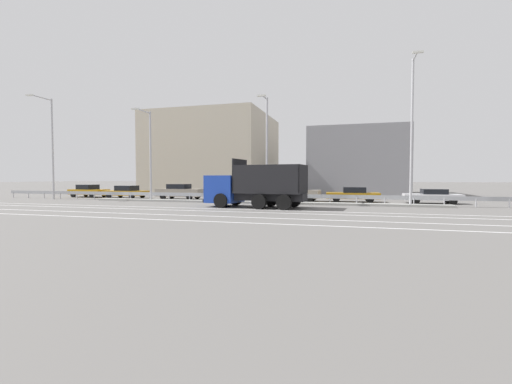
{
  "coord_description": "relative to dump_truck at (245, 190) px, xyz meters",
  "views": [
    {
      "loc": [
        8.08,
        -25.65,
        2.16
      ],
      "look_at": [
        0.8,
        0.09,
        1.04
      ],
      "focal_mm": 24.0,
      "sensor_mm": 36.0,
      "label": 1
    }
  ],
  "objects": [
    {
      "name": "parked_car_1",
      "position": [
        -15.44,
        7.11,
        -0.57
      ],
      "size": [
        4.62,
        2.06,
        1.33
      ],
      "rotation": [
        0.0,
        0.0,
        1.54
      ],
      "color": "#B27A14",
      "rests_on": "ground_plane"
    },
    {
      "name": "lane_strip_3",
      "position": [
        0.91,
        -8.43,
        -1.24
      ],
      "size": [
        55.3,
        0.16,
        0.01
      ],
      "primitive_type": "cube",
      "color": "silver",
      "rests_on": "ground_plane"
    },
    {
      "name": "background_building_1",
      "position": [
        8.17,
        25.09,
        3.03
      ],
      "size": [
        12.21,
        13.05,
        8.55
      ],
      "primitive_type": "cube",
      "color": "gray",
      "rests_on": "ground_plane"
    },
    {
      "name": "parked_car_0",
      "position": [
        -20.66,
        7.57,
        -0.54
      ],
      "size": [
        4.32,
        2.13,
        1.4
      ],
      "rotation": [
        0.0,
        0.0,
        -1.63
      ],
      "color": "#B27A14",
      "rests_on": "ground_plane"
    },
    {
      "name": "street_lamp_1",
      "position": [
        -10.28,
        3.58,
        3.39
      ],
      "size": [
        0.71,
        2.66,
        8.2
      ],
      "color": "#ADADB2",
      "rests_on": "ground_plane"
    },
    {
      "name": "lane_strip_0",
      "position": [
        0.91,
        -1.89,
        -1.24
      ],
      "size": [
        55.3,
        0.16,
        0.01
      ],
      "primitive_type": "cube",
      "color": "silver",
      "rests_on": "ground_plane"
    },
    {
      "name": "parked_car_4",
      "position": [
        2.81,
        7.57,
        -0.45
      ],
      "size": [
        4.01,
        2.13,
        1.61
      ],
      "rotation": [
        0.0,
        0.0,
        -1.64
      ],
      "color": "gray",
      "rests_on": "ground_plane"
    },
    {
      "name": "street_lamp_0",
      "position": [
        -21.35,
        3.43,
        4.32
      ],
      "size": [
        0.71,
        2.73,
        10.02
      ],
      "color": "#ADADB2",
      "rests_on": "ground_plane"
    },
    {
      "name": "median_island",
      "position": [
        -0.44,
        3.73,
        -1.15
      ],
      "size": [
        30.41,
        1.1,
        0.18
      ],
      "primitive_type": "cube",
      "color": "gray",
      "rests_on": "ground_plane"
    },
    {
      "name": "lane_strip_1",
      "position": [
        0.91,
        -3.56,
        -1.24
      ],
      "size": [
        55.3,
        0.16,
        0.01
      ],
      "primitive_type": "cube",
      "color": "silver",
      "rests_on": "ground_plane"
    },
    {
      "name": "median_guardrail",
      "position": [
        -0.44,
        4.54,
        -0.67
      ],
      "size": [
        55.3,
        0.09,
        0.78
      ],
      "color": "#9EA0A5",
      "rests_on": "ground_plane"
    },
    {
      "name": "street_lamp_2",
      "position": [
        0.76,
        3.61,
        3.59
      ],
      "size": [
        0.7,
        1.86,
        8.78
      ],
      "color": "#ADADB2",
      "rests_on": "ground_plane"
    },
    {
      "name": "parked_car_2",
      "position": [
        -9.04,
        7.01,
        -0.47
      ],
      "size": [
        4.69,
        1.97,
        1.53
      ],
      "rotation": [
        0.0,
        0.0,
        -1.58
      ],
      "color": "gray",
      "rests_on": "ground_plane"
    },
    {
      "name": "parked_car_3",
      "position": [
        -2.44,
        7.42,
        -0.58
      ],
      "size": [
        4.77,
        2.22,
        1.3
      ],
      "rotation": [
        0.0,
        0.0,
        -1.5
      ],
      "color": "gray",
      "rests_on": "ground_plane"
    },
    {
      "name": "dump_truck",
      "position": [
        0.0,
        0.0,
        0.0
      ],
      "size": [
        7.52,
        3.39,
        3.52
      ],
      "rotation": [
        0.0,
        0.0,
        1.47
      ],
      "color": "#19389E",
      "rests_on": "ground_plane"
    },
    {
      "name": "parked_car_6",
      "position": [
        14.07,
        7.47,
        -0.6
      ],
      "size": [
        4.44,
        1.93,
        1.23
      ],
      "rotation": [
        0.0,
        0.0,
        1.58
      ],
      "color": "silver",
      "rests_on": "ground_plane"
    },
    {
      "name": "median_road_sign",
      "position": [
        -3.32,
        3.73,
        0.0
      ],
      "size": [
        0.78,
        0.16,
        2.33
      ],
      "color": "white",
      "rests_on": "ground_plane"
    },
    {
      "name": "street_lamp_3",
      "position": [
        11.82,
        3.57,
        4.7
      ],
      "size": [
        0.7,
        2.23,
        10.89
      ],
      "color": "#ADADB2",
      "rests_on": "ground_plane"
    },
    {
      "name": "parked_car_5",
      "position": [
        7.68,
        7.65,
        -0.57
      ],
      "size": [
        4.68,
        2.09,
        1.33
      ],
      "rotation": [
        0.0,
        0.0,
        1.63
      ],
      "color": "#B27A14",
      "rests_on": "ground_plane"
    },
    {
      "name": "lane_strip_2",
      "position": [
        0.91,
        -6.25,
        -1.24
      ],
      "size": [
        55.3,
        0.16,
        0.01
      ],
      "primitive_type": "cube",
      "color": "silver",
      "rests_on": "ground_plane"
    },
    {
      "name": "background_building_0",
      "position": [
        -11.89,
        22.84,
        4.29
      ],
      "size": [
        15.81,
        15.58,
        11.06
      ],
      "primitive_type": "cube",
      "color": "#B7AD99",
      "rests_on": "ground_plane"
    },
    {
      "name": "ground_plane",
      "position": [
        -0.44,
        1.72,
        -1.24
      ],
      "size": [
        320.0,
        320.0,
        0.0
      ],
      "primitive_type": "plane",
      "color": "#605E5B"
    }
  ]
}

